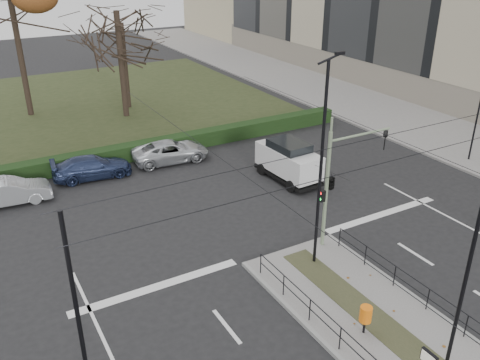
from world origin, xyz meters
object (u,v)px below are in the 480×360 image
at_px(parked_car_second, 9,192).
at_px(parked_car_third, 92,167).
at_px(bare_tree_near, 117,19).
at_px(white_van, 289,160).
at_px(parked_car_fourth, 171,151).
at_px(streetlamp_median_near, 470,260).
at_px(bare_tree_center, 121,29).
at_px(litter_bin, 366,314).
at_px(streetlamp_median_far, 321,165).
at_px(traffic_light, 333,180).

distance_m(parked_car_second, parked_car_third, 4.75).
xyz_separation_m(parked_car_second, bare_tree_near, (9.94, 11.28, 6.72)).
xyz_separation_m(white_van, bare_tree_near, (-4.37, 15.96, 6.20)).
bearing_deg(parked_car_fourth, streetlamp_median_near, -172.75).
xyz_separation_m(streetlamp_median_near, bare_tree_near, (-0.31, 30.55, 3.09)).
xyz_separation_m(parked_car_second, bare_tree_center, (10.86, 13.49, 5.63)).
distance_m(litter_bin, parked_car_third, 18.39).
relative_size(streetlamp_median_far, bare_tree_center, 0.98).
bearing_deg(parked_car_second, streetlamp_median_near, -147.06).
bearing_deg(white_van, parked_car_third, 148.99).
bearing_deg(litter_bin, parked_car_fourth, 89.16).
distance_m(traffic_light, bare_tree_near, 23.14).
relative_size(litter_bin, parked_car_fourth, 0.23).
relative_size(white_van, bare_tree_center, 0.49).
relative_size(streetlamp_median_far, bare_tree_near, 0.83).
distance_m(litter_bin, bare_tree_center, 30.66).
relative_size(streetlamp_median_near, white_van, 1.89).
bearing_deg(bare_tree_near, litter_bin, -91.42).
xyz_separation_m(streetlamp_median_near, parked_car_fourth, (-0.74, 20.45, -3.66)).
xyz_separation_m(traffic_light, litter_bin, (-2.60, -5.25, -2.32)).
bearing_deg(streetlamp_median_far, white_van, 63.01).
bearing_deg(parked_car_third, bare_tree_center, -21.29).
distance_m(parked_car_third, parked_car_fourth, 4.90).
height_order(parked_car_fourth, bare_tree_near, bare_tree_near).
height_order(streetlamp_median_far, parked_car_fourth, streetlamp_median_far).
distance_m(streetlamp_median_near, white_van, 15.46).
bearing_deg(parked_car_third, white_van, -115.48).
bearing_deg(parked_car_second, bare_tree_near, -36.46).
height_order(parked_car_third, white_van, white_van).
bearing_deg(parked_car_third, bare_tree_near, -22.19).
relative_size(parked_car_second, bare_tree_center, 0.47).
xyz_separation_m(traffic_light, parked_car_second, (-11.85, 11.40, -2.55)).
bearing_deg(parked_car_second, traffic_light, -128.96).
bearing_deg(parked_car_fourth, litter_bin, -175.67).
height_order(streetlamp_median_far, bare_tree_center, bare_tree_center).
xyz_separation_m(parked_car_second, parked_car_third, (4.61, 1.14, -0.04)).
bearing_deg(white_van, bare_tree_center, 100.76).
relative_size(litter_bin, parked_car_third, 0.24).
height_order(streetlamp_median_near, streetlamp_median_far, streetlamp_median_far).
xyz_separation_m(parked_car_third, parked_car_fourth, (4.90, 0.03, 0.01)).
relative_size(litter_bin, white_van, 0.25).
distance_m(parked_car_third, white_van, 11.33).
height_order(litter_bin, streetlamp_median_near, streetlamp_median_near).
relative_size(streetlamp_median_near, parked_car_second, 1.97).
height_order(parked_car_second, bare_tree_near, bare_tree_near).
bearing_deg(streetlamp_median_far, litter_bin, -105.21).
bearing_deg(streetlamp_median_near, bare_tree_near, 90.58).
height_order(traffic_light, streetlamp_median_near, streetlamp_median_near).
distance_m(litter_bin, parked_car_fourth, 17.83).
distance_m(litter_bin, white_van, 12.99).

